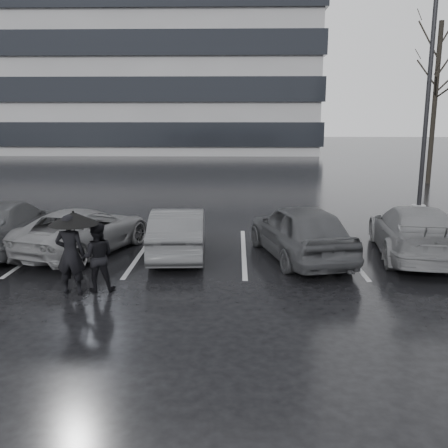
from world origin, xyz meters
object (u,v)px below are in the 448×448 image
Objects in this scene: car_west_a at (179,232)px; car_west_b at (83,231)px; car_east at (414,231)px; pedestrian_right at (97,257)px; car_main at (300,231)px; car_west_c at (7,225)px; pedestrian_left at (70,254)px; tree_north at (435,105)px; lamp_post at (428,95)px.

car_west_a is 0.88× the size of car_west_b.
car_west_b is at bearing 6.87° from car_east.
car_main is at bearing -160.10° from pedestrian_right.
car_west_c reaches higher than car_west_a.
car_east is (6.24, 0.04, 0.04)m from car_west_a.
pedestrian_left reaches higher than car_east.
pedestrian_right is 0.17× the size of tree_north.
car_west_a reaches higher than car_west_b.
car_main is 1.11× the size of car_west_a.
car_west_a is 0.82× the size of car_west_c.
tree_north reaches higher than car_west_a.
pedestrian_left reaches higher than car_west_c.
pedestrian_left is (2.93, -3.46, 0.16)m from car_west_c.
car_west_b is 2.60× the size of pedestrian_left.
car_east is 8.05m from lamp_post.
car_west_a is 2.29× the size of pedestrian_left.
pedestrian_right reaches higher than car_west_c.
tree_north is (5.91, 14.85, 3.57)m from car_east.
car_west_a is 2.61× the size of pedestrian_right.
tree_north is (14.76, 14.69, 3.64)m from car_west_b.
pedestrian_right is (3.44, -3.28, 0.06)m from car_west_c.
car_main is 8.07m from car_west_c.
lamp_post reaches higher than car_main.
pedestrian_right is (-4.60, -2.57, 0.01)m from car_main.
tree_north is at bearing -132.54° from car_west_a.
pedestrian_right is at bearing 60.13° from car_west_a.
lamp_post reaches higher than car_west_c.
tree_north is at bearing 67.45° from lamp_post.
pedestrian_left is 0.20× the size of tree_north.
pedestrian_left is (-1.90, -2.99, 0.21)m from car_west_a.
car_east is 8.69m from pedestrian_left.
pedestrian_right is (1.21, -3.00, 0.13)m from car_west_b.
car_east is at bearing 177.04° from car_west_a.
car_west_a is (-3.20, 0.24, -0.09)m from car_main.
car_main reaches higher than car_west_b.
car_west_b is (-5.81, 0.43, -0.12)m from car_main.
pedestrian_left is at bearing 10.19° from pedestrian_right.
car_west_b is 8.85m from car_east.
car_main is 5.27m from pedestrian_right.
car_west_b is 2.24m from car_west_c.
pedestrian_left is (0.71, -3.18, 0.23)m from car_west_b.
car_west_c is (-8.03, 0.71, -0.05)m from car_main.
lamp_post reaches higher than pedestrian_left.
car_west_c is at bearing -8.94° from car_west_a.
car_east is at bearing 174.33° from car_west_c.
car_west_a is 2.62m from car_west_b.
pedestrian_left is 0.54m from pedestrian_right.
car_east is (8.85, -0.16, 0.07)m from car_west_b.
lamp_post reaches higher than car_east.
car_main is 0.91× the size of car_west_c.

